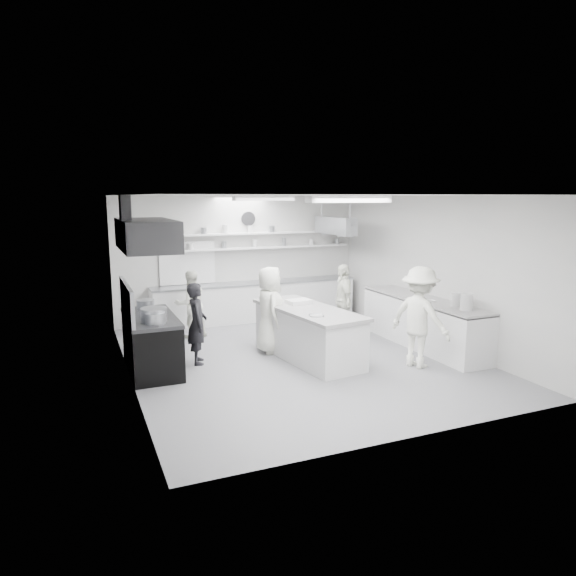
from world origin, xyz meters
name	(u,v)px	position (x,y,z in m)	size (l,w,h in m)	color
floor	(298,359)	(0.00, 0.00, -0.01)	(6.00, 7.00, 0.02)	gray
ceiling	(299,195)	(0.00, 0.00, 3.01)	(6.00, 7.00, 0.02)	silver
wall_back	(240,258)	(0.00, 3.50, 1.50)	(6.00, 0.04, 3.00)	beige
wall_front	(416,321)	(0.00, -3.50, 1.50)	(6.00, 0.04, 3.00)	beige
wall_left	(127,290)	(-3.00, 0.00, 1.50)	(0.04, 7.00, 3.00)	beige
wall_right	(433,270)	(3.00, 0.00, 1.50)	(0.04, 7.00, 3.00)	beige
stove	(152,345)	(-2.60, 0.40, 0.45)	(0.80, 1.80, 0.90)	black
exhaust_hood	(146,235)	(-2.60, 0.40, 2.35)	(0.85, 2.00, 0.50)	#2E2E30
back_counter	(256,301)	(0.30, 3.20, 0.46)	(5.00, 0.60, 0.92)	silver
shelf_lower	(269,247)	(0.70, 3.37, 1.75)	(4.20, 0.26, 0.04)	silver
shelf_upper	(269,233)	(0.70, 3.37, 2.10)	(4.20, 0.26, 0.04)	silver
pass_through_window	(187,263)	(-1.30, 3.48, 1.45)	(1.30, 0.04, 1.00)	black
wall_clock	(248,219)	(0.20, 3.46, 2.45)	(0.32, 0.32, 0.05)	white
right_counter	(423,323)	(2.65, -0.20, 0.47)	(0.74, 3.30, 0.94)	silver
pot_rack	(335,226)	(2.00, 2.40, 2.30)	(0.30, 1.60, 0.40)	#989BA1
light_fixture_front	(349,199)	(0.00, -1.80, 2.94)	(1.30, 0.25, 0.10)	silver
light_fixture_rear	(264,198)	(0.00, 1.80, 2.94)	(1.30, 0.25, 0.10)	silver
prep_island	(308,334)	(0.18, -0.04, 0.45)	(0.91, 2.45, 0.90)	silver
stove_pot	(154,316)	(-2.60, -0.04, 1.05)	(0.42, 0.42, 0.28)	#989BA1
cook_stove	(197,323)	(-1.78, 0.46, 0.74)	(0.54, 0.35, 1.47)	black
cook_back	(191,304)	(-1.50, 2.28, 0.72)	(0.70, 0.55, 1.44)	white
cook_island_left	(270,310)	(-0.33, 0.61, 0.83)	(0.81, 0.53, 1.67)	white
cook_island_right	(343,301)	(1.50, 1.04, 0.79)	(0.92, 0.38, 1.57)	white
cook_right	(420,317)	(1.78, -1.23, 0.89)	(1.15, 0.66, 1.79)	white
bowl_island_a	(316,317)	(0.05, -0.65, 0.93)	(0.26, 0.26, 0.06)	#989BA1
bowl_island_b	(300,306)	(0.15, 0.28, 0.93)	(0.19, 0.19, 0.06)	silver
bowl_right	(429,302)	(2.56, -0.48, 0.97)	(0.23, 0.23, 0.06)	silver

